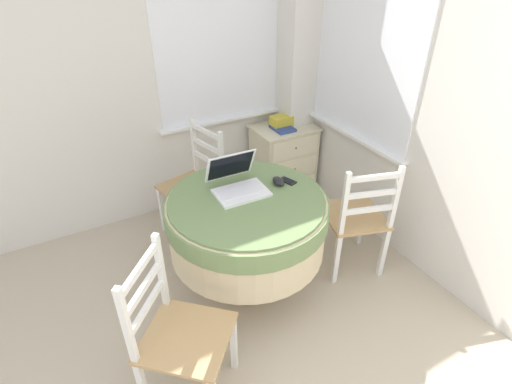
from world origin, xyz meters
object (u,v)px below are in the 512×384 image
dining_chair_near_back_window (195,184)px  book_on_cabinet (283,128)px  dining_chair_camera_near (178,334)px  cell_phone (288,181)px  corner_cabinet (283,159)px  storage_box (281,122)px  laptop (237,183)px  dining_chair_near_right_window (357,218)px  computer_mouse (278,181)px  round_dining_table (247,221)px

dining_chair_near_back_window → book_on_cabinet: bearing=9.9°
dining_chair_camera_near → cell_phone: bearing=28.9°
corner_cabinet → book_on_cabinet: 0.35m
corner_cabinet → storage_box: bearing=146.5°
book_on_cabinet → corner_cabinet: bearing=39.6°
book_on_cabinet → laptop: bearing=-135.7°
laptop → cell_phone: bearing=-11.8°
laptop → dining_chair_near_right_window: (0.80, -0.29, -0.38)m
cell_phone → corner_cabinet: (0.60, 0.98, -0.44)m
corner_cabinet → computer_mouse: bearing=-124.5°
computer_mouse → storage_box: 1.19m
cell_phone → dining_chair_near_right_window: (0.46, -0.22, -0.33)m
round_dining_table → corner_cabinet: 1.41m
storage_box → dining_chair_camera_near: bearing=-135.4°
corner_cabinet → book_on_cabinet: (-0.04, -0.04, 0.35)m
laptop → cell_phone: laptop is taller
dining_chair_near_back_window → dining_chair_near_right_window: bearing=-49.9°
computer_mouse → corner_cabinet: (0.67, 0.98, -0.46)m
laptop → dining_chair_camera_near: 0.98m
laptop → book_on_cabinet: 1.26m
book_on_cabinet → dining_chair_camera_near: bearing=-136.1°
dining_chair_near_back_window → book_on_cabinet: (0.93, 0.16, 0.23)m
laptop → dining_chair_near_back_window: bearing=93.3°
computer_mouse → corner_cabinet: 1.28m
dining_chair_near_back_window → dining_chair_near_right_window: size_ratio=1.00×
laptop → dining_chair_near_right_window: bearing=-20.0°
computer_mouse → storage_box: (0.65, 1.00, -0.08)m
dining_chair_camera_near → round_dining_table: bearing=37.1°
dining_chair_near_right_window → cell_phone: bearing=154.5°
laptop → corner_cabinet: bearing=44.1°
computer_mouse → book_on_cabinet: (0.63, 0.95, -0.12)m
round_dining_table → cell_phone: bearing=8.4°
dining_chair_near_back_window → storage_box: (0.95, 0.22, 0.27)m
round_dining_table → laptop: size_ratio=3.06×
dining_chair_near_back_window → cell_phone: bearing=-64.0°
laptop → corner_cabinet: size_ratio=0.51×
round_dining_table → book_on_cabinet: 1.33m
cell_phone → corner_cabinet: 1.23m
storage_box → cell_phone: bearing=-119.9°
round_dining_table → dining_chair_camera_near: (-0.66, -0.50, -0.15)m
round_dining_table → laptop: bearing=91.0°
computer_mouse → round_dining_table: bearing=-170.1°
dining_chair_near_back_window → dining_chair_camera_near: bearing=-115.0°
round_dining_table → computer_mouse: computer_mouse is taller
laptop → computer_mouse: laptop is taller
round_dining_table → dining_chair_near_back_window: dining_chair_near_back_window is taller
round_dining_table → laptop: (-0.00, 0.12, 0.23)m
dining_chair_near_back_window → storage_box: 1.01m
computer_mouse → corner_cabinet: bearing=55.5°
computer_mouse → dining_chair_camera_near: bearing=-149.4°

